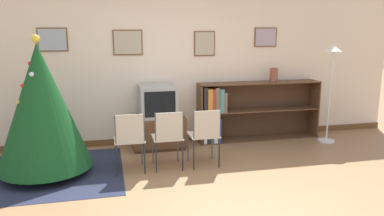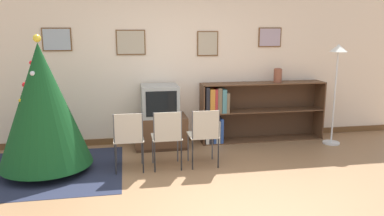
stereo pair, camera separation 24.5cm
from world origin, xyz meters
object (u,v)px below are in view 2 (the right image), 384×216
television (160,101)px  folding_chair_right (204,134)px  folding_chair_left (129,138)px  bookshelf (241,112)px  tv_console (160,131)px  vase (278,75)px  christmas_tree (43,106)px  standing_lamp (337,68)px  folding_chair_center (167,136)px

television → folding_chair_right: size_ratio=0.70×
folding_chair_left → bookshelf: size_ratio=0.39×
tv_console → vase: vase is taller
folding_chair_left → vase: bearing=23.2°
christmas_tree → standing_lamp: (4.44, 0.49, 0.35)m
tv_console → television: size_ratio=1.45×
television → vase: 2.04m
tv_console → bookshelf: bearing=4.6°
bookshelf → folding_chair_right: bearing=-128.0°
folding_chair_left → folding_chair_center: 0.51m
vase → folding_chair_right: bearing=-144.1°
tv_console → folding_chair_right: folding_chair_right is taller
folding_chair_right → folding_chair_left: bearing=180.0°
folding_chair_left → folding_chair_right: same height
folding_chair_center → folding_chair_right: (0.51, 0.00, 0.00)m
standing_lamp → bookshelf: bearing=163.4°
bookshelf → standing_lamp: size_ratio=1.29×
christmas_tree → television: christmas_tree is taller
standing_lamp → folding_chair_center: bearing=-166.7°
christmas_tree → standing_lamp: christmas_tree is taller
christmas_tree → folding_chair_right: (2.11, -0.19, -0.44)m
folding_chair_center → standing_lamp: standing_lamp is taller
folding_chair_right → bookshelf: size_ratio=0.39×
folding_chair_left → vase: (2.52, 1.08, 0.65)m
folding_chair_center → standing_lamp: 3.02m
christmas_tree → tv_console: size_ratio=2.17×
folding_chair_center → bookshelf: 1.77m
christmas_tree → bookshelf: (2.98, 0.92, -0.41)m
folding_chair_left → christmas_tree: bearing=170.3°
folding_chair_center → vase: 2.37m
standing_lamp → christmas_tree: bearing=-173.8°
folding_chair_right → bookshelf: bookshelf is taller
folding_chair_center → standing_lamp: bearing=13.3°
folding_chair_left → folding_chair_right: bearing=0.0°
tv_console → television: (-0.00, -0.00, 0.51)m
folding_chair_center → tv_console: bearing=90.0°
television → folding_chair_center: television is taller
folding_chair_center → christmas_tree: bearing=173.4°
folding_chair_left → vase: vase is taller
television → vase: (2.01, 0.09, 0.35)m
vase → christmas_tree: bearing=-166.1°
bookshelf → vase: bearing=-2.3°
folding_chair_left → vase: size_ratio=3.43×
folding_chair_right → folding_chair_center: bearing=180.0°
television → vase: vase is taller
bookshelf → folding_chair_center: bearing=-141.3°
television → vase: size_ratio=2.41×
folding_chair_center → standing_lamp: size_ratio=0.50×
folding_chair_right → standing_lamp: (2.33, 0.67, 0.79)m
christmas_tree → tv_console: christmas_tree is taller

